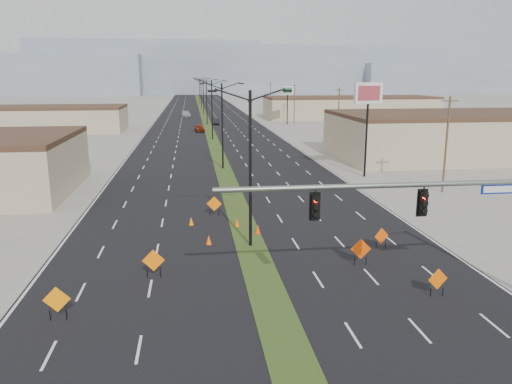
{
  "coord_description": "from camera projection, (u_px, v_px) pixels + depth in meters",
  "views": [
    {
      "loc": [
        -3.62,
        -18.71,
        10.87
      ],
      "look_at": [
        0.59,
        13.75,
        3.2
      ],
      "focal_mm": 35.0,
      "sensor_mm": 36.0,
      "label": 1
    }
  ],
  "objects": [
    {
      "name": "construction_sign_0",
      "position": [
        57.0,
        301.0,
        22.48
      ],
      "size": [
        1.22,
        0.08,
        1.63
      ],
      "rotation": [
        0.0,
        0.0,
        0.03
      ],
      "color": "orange",
      "rests_on": "ground"
    },
    {
      "name": "mesa_backdrop",
      "position": [
        148.0,
        67.0,
        322.58
      ],
      "size": [
        140.0,
        50.0,
        32.0
      ],
      "primitive_type": "cube",
      "color": "gray",
      "rests_on": "ground"
    },
    {
      "name": "construction_sign_3",
      "position": [
        361.0,
        250.0,
        29.06
      ],
      "size": [
        1.21,
        0.14,
        1.61
      ],
      "rotation": [
        0.0,
        0.0,
        -0.08
      ],
      "color": "#DF4104",
      "rests_on": "ground"
    },
    {
      "name": "car_mid",
      "position": [
        216.0,
        121.0,
        113.59
      ],
      "size": [
        1.47,
        4.16,
        1.37
      ],
      "primitive_type": "imported",
      "rotation": [
        0.0,
        0.0,
        0.01
      ],
      "color": "black",
      "rests_on": "ground"
    },
    {
      "name": "construction_sign_4",
      "position": [
        381.0,
        237.0,
        31.82
      ],
      "size": [
        1.02,
        0.36,
        1.41
      ],
      "rotation": [
        0.0,
        0.0,
        0.31
      ],
      "color": "#F04C05",
      "rests_on": "ground"
    },
    {
      "name": "streetlight_1",
      "position": [
        222.0,
        123.0,
        58.38
      ],
      "size": [
        5.15,
        0.24,
        10.02
      ],
      "color": "black",
      "rests_on": "ground"
    },
    {
      "name": "pole_sign_east_near",
      "position": [
        368.0,
        100.0,
        53.07
      ],
      "size": [
        3.3,
        1.06,
        10.14
      ],
      "rotation": [
        0.0,
        0.0,
        0.22
      ],
      "color": "black",
      "rests_on": "ground"
    },
    {
      "name": "streetlight_5",
      "position": [
        201.0,
        92.0,
        166.53
      ],
      "size": [
        5.15,
        0.24,
        10.02
      ],
      "color": "black",
      "rests_on": "ground"
    },
    {
      "name": "utility_pole_3",
      "position": [
        271.0,
        97.0,
        147.96
      ],
      "size": [
        1.6,
        0.2,
        9.0
      ],
      "color": "#4C3823",
      "rests_on": "ground"
    },
    {
      "name": "building_se_far",
      "position": [
        350.0,
        108.0,
        131.39
      ],
      "size": [
        44.0,
        16.0,
        5.0
      ],
      "primitive_type": "cube",
      "color": "tan",
      "rests_on": "ground"
    },
    {
      "name": "car_left",
      "position": [
        200.0,
        128.0,
        98.7
      ],
      "size": [
        2.06,
        4.39,
        1.45
      ],
      "primitive_type": "imported",
      "rotation": [
        0.0,
        0.0,
        0.08
      ],
      "color": "maroon",
      "rests_on": "ground"
    },
    {
      "name": "ground",
      "position": [
        284.0,
        340.0,
        21.0
      ],
      "size": [
        600.0,
        600.0,
        0.0
      ],
      "primitive_type": "plane",
      "color": "gray",
      "rests_on": "ground"
    },
    {
      "name": "cone_0",
      "position": [
        209.0,
        240.0,
        32.79
      ],
      "size": [
        0.46,
        0.46,
        0.63
      ],
      "primitive_type": "cone",
      "rotation": [
        0.0,
        0.0,
        0.26
      ],
      "color": "#FF5805",
      "rests_on": "ground"
    },
    {
      "name": "building_sw_far",
      "position": [
        47.0,
        120.0,
        98.56
      ],
      "size": [
        30.0,
        14.0,
        4.5
      ],
      "primitive_type": "cube",
      "color": "tan",
      "rests_on": "ground"
    },
    {
      "name": "utility_pole_2",
      "position": [
        294.0,
        103.0,
        114.16
      ],
      "size": [
        1.6,
        0.2,
        9.0
      ],
      "color": "#4C3823",
      "rests_on": "ground"
    },
    {
      "name": "utility_pole_1",
      "position": [
        338.0,
        115.0,
        80.37
      ],
      "size": [
        1.6,
        0.2,
        9.0
      ],
      "color": "#4C3823",
      "rests_on": "ground"
    },
    {
      "name": "streetlight_6",
      "position": [
        200.0,
        90.0,
        193.57
      ],
      "size": [
        5.15,
        0.24,
        10.02
      ],
      "color": "black",
      "rests_on": "ground"
    },
    {
      "name": "building_se_near",
      "position": [
        469.0,
        136.0,
        68.07
      ],
      "size": [
        36.0,
        18.0,
        5.5
      ],
      "primitive_type": "cube",
      "color": "tan",
      "rests_on": "ground"
    },
    {
      "name": "cone_2",
      "position": [
        258.0,
        230.0,
        34.91
      ],
      "size": [
        0.49,
        0.49,
        0.68
      ],
      "primitive_type": "cone",
      "rotation": [
        0.0,
        0.0,
        -0.21
      ],
      "color": "#ED4004",
      "rests_on": "ground"
    },
    {
      "name": "car_far",
      "position": [
        186.0,
        114.0,
        132.9
      ],
      "size": [
        2.73,
        5.56,
        1.56
      ],
      "primitive_type": "imported",
      "rotation": [
        0.0,
        0.0,
        0.1
      ],
      "color": "#A5ACAF",
      "rests_on": "ground"
    },
    {
      "name": "construction_sign_1",
      "position": [
        153.0,
        261.0,
        27.22
      ],
      "size": [
        1.23,
        0.05,
        1.63
      ],
      "rotation": [
        0.0,
        0.0,
        -0.0
      ],
      "color": "#FE6E05",
      "rests_on": "ground"
    },
    {
      "name": "construction_sign_5",
      "position": [
        438.0,
        280.0,
        24.98
      ],
      "size": [
        1.1,
        0.22,
        1.47
      ],
      "rotation": [
        0.0,
        0.0,
        0.17
      ],
      "color": "#E45B04",
      "rests_on": "ground"
    },
    {
      "name": "streetlight_4",
      "position": [
        203.0,
        95.0,
        139.49
      ],
      "size": [
        5.15,
        0.24,
        10.02
      ],
      "color": "black",
      "rests_on": "ground"
    },
    {
      "name": "mesa_center",
      "position": [
        260.0,
        70.0,
        312.48
      ],
      "size": [
        220.0,
        50.0,
        28.0
      ],
      "primitive_type": "cube",
      "color": "gray",
      "rests_on": "ground"
    },
    {
      "name": "construction_sign_2",
      "position": [
        214.0,
        205.0,
        39.34
      ],
      "size": [
        1.17,
        0.31,
        1.59
      ],
      "rotation": [
        0.0,
        0.0,
        -0.23
      ],
      "color": "#FF6C05",
      "rests_on": "ground"
    },
    {
      "name": "median_strip",
      "position": [
        207.0,
        123.0,
        117.56
      ],
      "size": [
        2.0,
        400.0,
        0.04
      ],
      "primitive_type": "cube",
      "color": "#304217",
      "rests_on": "ground"
    },
    {
      "name": "cone_3",
      "position": [
        191.0,
        221.0,
        37.03
      ],
      "size": [
        0.47,
        0.47,
        0.62
      ],
      "primitive_type": "cone",
      "rotation": [
        0.0,
        0.0,
        -0.32
      ],
      "color": "orange",
      "rests_on": "ground"
    },
    {
      "name": "streetlight_3",
      "position": [
        207.0,
        100.0,
        112.46
      ],
      "size": [
        5.15,
        0.24,
        10.02
      ],
      "color": "black",
      "rests_on": "ground"
    },
    {
      "name": "utility_pole_0",
      "position": [
        446.0,
        143.0,
        46.57
      ],
      "size": [
        1.6,
        0.2,
        9.0
      ],
      "color": "#4C3823",
      "rests_on": "ground"
    },
    {
      "name": "streetlight_0",
      "position": [
        250.0,
        164.0,
        31.35
      ],
      "size": [
        5.15,
        0.24,
        10.02
      ],
      "color": "black",
      "rests_on": "ground"
    },
    {
      "name": "signal_mast",
      "position": [
        461.0,
        211.0,
        22.9
      ],
      "size": [
        16.3,
        0.6,
        8.0
      ],
      "color": "slate",
      "rests_on": "ground"
    },
    {
      "name": "pole_sign_east_far",
      "position": [
        288.0,
        94.0,
        111.5
      ],
      "size": [
        2.76,
        1.21,
        8.55
      ],
      "rotation": [
        0.0,
        0.0,
        0.32
      ],
      "color": "black",
      "rests_on": "ground"
    },
    {
      "name": "road_surface",
      "position": [
        207.0,
        123.0,
        117.56
      ],
      "size": [
        25.0,
        400.0,
        0.02
      ],
      "primitive_type": "cube",
      "color": "black",
      "rests_on": "ground"
    },
    {
      "name": "mesa_east",
      "position": [
        477.0,
        78.0,
        321.48
      ],
      "size": [
        160.0,
        50.0,
        18.0
      ],
      "primitive_type": "cube",
      "color": "gray",
      "rests_on": "ground"
    },
    {
      "name": "streetlight_2",
      "position": [
        212.0,
        108.0,
        85.42
      ],
      "size": [
        5.15,
        0.24,
        10.02
      ],
      "color": "black",
      "rests_on": "ground"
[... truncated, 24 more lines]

